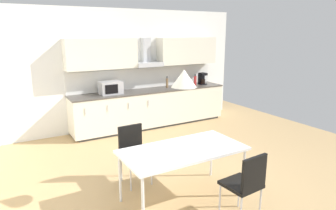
{
  "coord_description": "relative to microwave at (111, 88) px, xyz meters",
  "views": [
    {
      "loc": [
        -2.41,
        -3.62,
        2.24
      ],
      "look_at": [
        0.11,
        0.74,
        1.0
      ],
      "focal_mm": 32.0,
      "sensor_mm": 36.0,
      "label": 1
    }
  ],
  "objects": [
    {
      "name": "backsplash_tile",
      "position": [
        1.0,
        0.32,
        0.1
      ],
      "size": [
        3.82,
        0.02,
        0.48
      ],
      "primitive_type": "cube",
      "color": "silver",
      "rests_on": "kitchen_counter"
    },
    {
      "name": "wall_back",
      "position": [
        0.25,
        0.38,
        0.34
      ],
      "size": [
        6.5,
        0.1,
        2.75
      ],
      "primitive_type": "cube",
      "color": "white",
      "rests_on": "ground_plane"
    },
    {
      "name": "kitchen_counter",
      "position": [
        1.0,
        0.0,
        -0.58
      ],
      "size": [
        3.84,
        0.68,
        0.89
      ],
      "color": "#333333",
      "rests_on": "ground_plane"
    },
    {
      "name": "microwave",
      "position": [
        0.0,
        0.0,
        0.0
      ],
      "size": [
        0.48,
        0.35,
        0.28
      ],
      "color": "#ADADB2",
      "rests_on": "kitchen_counter"
    },
    {
      "name": "bottle_red",
      "position": [
        2.28,
        0.01,
        -0.02
      ],
      "size": [
        0.07,
        0.07,
        0.28
      ],
      "color": "red",
      "rests_on": "kitchen_counter"
    },
    {
      "name": "chair_far_left",
      "position": [
        -0.5,
        -2.37,
        -0.5
      ],
      "size": [
        0.41,
        0.41,
        0.87
      ],
      "color": "black",
      "rests_on": "ground_plane"
    },
    {
      "name": "coffee_maker",
      "position": [
        2.51,
        0.03,
        0.01
      ],
      "size": [
        0.18,
        0.19,
        0.3
      ],
      "color": "black",
      "rests_on": "kitchen_counter"
    },
    {
      "name": "ground_plane",
      "position": [
        0.25,
        -2.65,
        -1.04
      ],
      "size": [
        8.13,
        8.94,
        0.02
      ],
      "primitive_type": "cube",
      "color": "tan"
    },
    {
      "name": "dining_table",
      "position": [
        -0.13,
        -3.16,
        -0.34
      ],
      "size": [
        1.65,
        0.83,
        0.73
      ],
      "color": "white",
      "rests_on": "ground_plane"
    },
    {
      "name": "pendant_lamp",
      "position": [
        -0.13,
        -3.16,
        0.64
      ],
      "size": [
        0.32,
        0.32,
        0.22
      ],
      "primitive_type": "cone",
      "color": "silver"
    },
    {
      "name": "chair_near_right",
      "position": [
        0.24,
        -3.96,
        -0.5
      ],
      "size": [
        0.43,
        0.43,
        0.87
      ],
      "color": "black",
      "rests_on": "ground_plane"
    },
    {
      "name": "upper_wall_cabinets",
      "position": [
        1.0,
        0.16,
        0.73
      ],
      "size": [
        3.82,
        0.4,
        0.66
      ],
      "color": "silver"
    },
    {
      "name": "bottle_brown",
      "position": [
        1.47,
        0.06,
        -0.02
      ],
      "size": [
        0.06,
        0.06,
        0.28
      ],
      "color": "brown",
      "rests_on": "kitchen_counter"
    }
  ]
}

